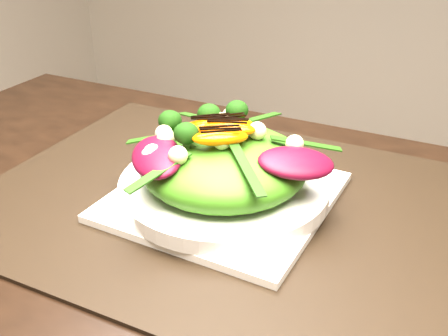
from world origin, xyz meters
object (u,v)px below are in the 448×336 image
at_px(placemat, 224,201).
at_px(orange_segment, 231,123).
at_px(plate_base, 224,196).
at_px(lettuce_mound, 224,164).
at_px(salad_bowl, 224,186).

bearing_deg(placemat, orange_segment, 99.27).
distance_m(plate_base, orange_segment, 0.08).
height_order(lettuce_mound, orange_segment, orange_segment).
height_order(salad_bowl, orange_segment, orange_segment).
relative_size(placemat, salad_bowl, 2.34).
bearing_deg(lettuce_mound, salad_bowl, 0.00).
distance_m(placemat, salad_bowl, 0.02).
distance_m(placemat, orange_segment, 0.09).
bearing_deg(placemat, salad_bowl, 0.00).
relative_size(placemat, lettuce_mound, 2.96).
xyz_separation_m(plate_base, salad_bowl, (0.00, 0.00, 0.01)).
height_order(placemat, lettuce_mound, lettuce_mound).
height_order(placemat, plate_base, plate_base).
distance_m(plate_base, lettuce_mound, 0.04).
bearing_deg(salad_bowl, lettuce_mound, 0.00).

